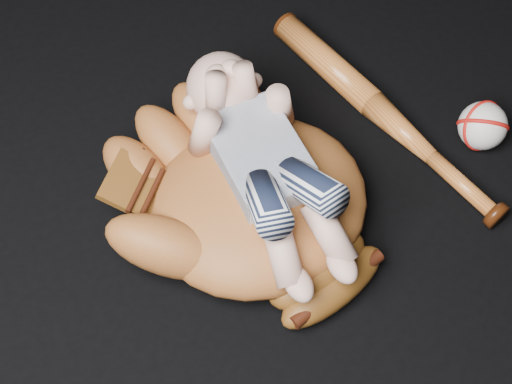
% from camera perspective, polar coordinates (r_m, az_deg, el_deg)
% --- Properties ---
extents(baseball_glove, '(0.53, 0.57, 0.15)m').
position_cam_1_polar(baseball_glove, '(1.13, 0.20, -0.34)').
color(baseball_glove, brown).
rests_on(baseball_glove, ground).
extents(newborn_baby, '(0.20, 0.41, 0.16)m').
position_cam_1_polar(newborn_baby, '(1.08, 1.02, 1.82)').
color(newborn_baby, '#D49D88').
rests_on(newborn_baby, baseball_glove).
extents(baseball_bat, '(0.18, 0.51, 0.05)m').
position_cam_1_polar(baseball_bat, '(1.30, 9.31, 5.59)').
color(baseball_bat, '#B35C22').
rests_on(baseball_bat, ground).
extents(baseball, '(0.09, 0.09, 0.08)m').
position_cam_1_polar(baseball, '(1.30, 16.16, 4.65)').
color(baseball, silver).
rests_on(baseball, ground).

